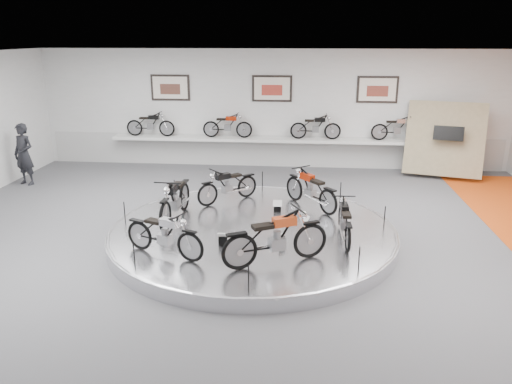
# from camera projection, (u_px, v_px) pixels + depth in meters

# --- Properties ---
(floor) EXTENTS (16.00, 16.00, 0.00)m
(floor) POSITION_uv_depth(u_px,v_px,m) (251.00, 245.00, 11.00)
(floor) COLOR #4E4E51
(floor) RESTS_ON ground
(ceiling) EXTENTS (16.00, 16.00, 0.00)m
(ceiling) POSITION_uv_depth(u_px,v_px,m) (251.00, 58.00, 9.80)
(ceiling) COLOR white
(ceiling) RESTS_ON wall_back
(wall_back) EXTENTS (16.00, 0.00, 16.00)m
(wall_back) POSITION_uv_depth(u_px,v_px,m) (272.00, 109.00, 17.05)
(wall_back) COLOR silver
(wall_back) RESTS_ON floor
(wall_front) EXTENTS (16.00, 0.00, 16.00)m
(wall_front) POSITION_uv_depth(u_px,v_px,m) (156.00, 373.00, 3.75)
(wall_front) COLOR silver
(wall_front) RESTS_ON floor
(dado_band) EXTENTS (15.68, 0.04, 1.10)m
(dado_band) POSITION_uv_depth(u_px,v_px,m) (271.00, 151.00, 17.46)
(dado_band) COLOR #BCBCBA
(dado_band) RESTS_ON floor
(display_platform) EXTENTS (6.40, 6.40, 0.30)m
(display_platform) POSITION_uv_depth(u_px,v_px,m) (253.00, 234.00, 11.24)
(display_platform) COLOR silver
(display_platform) RESTS_ON floor
(platform_rim) EXTENTS (6.40, 6.40, 0.10)m
(platform_rim) POSITION_uv_depth(u_px,v_px,m) (253.00, 229.00, 11.20)
(platform_rim) COLOR #B2B2BA
(platform_rim) RESTS_ON display_platform
(shelf) EXTENTS (11.00, 0.55, 0.10)m
(shelf) POSITION_uv_depth(u_px,v_px,m) (271.00, 140.00, 17.06)
(shelf) COLOR silver
(shelf) RESTS_ON wall_back
(poster_left) EXTENTS (1.35, 0.06, 0.88)m
(poster_left) POSITION_uv_depth(u_px,v_px,m) (170.00, 88.00, 17.11)
(poster_left) COLOR #EFE3D0
(poster_left) RESTS_ON wall_back
(poster_center) EXTENTS (1.35, 0.06, 0.88)m
(poster_center) POSITION_uv_depth(u_px,v_px,m) (272.00, 89.00, 16.80)
(poster_center) COLOR #EFE3D0
(poster_center) RESTS_ON wall_back
(poster_right) EXTENTS (1.35, 0.06, 0.88)m
(poster_right) POSITION_uv_depth(u_px,v_px,m) (377.00, 90.00, 16.49)
(poster_right) COLOR #EFE3D0
(poster_right) RESTS_ON wall_back
(display_panel) EXTENTS (2.56, 1.52, 2.30)m
(display_panel) POSITION_uv_depth(u_px,v_px,m) (445.00, 139.00, 15.92)
(display_panel) COLOR tan
(display_panel) RESTS_ON floor
(shelf_bike_a) EXTENTS (1.22, 0.43, 0.73)m
(shelf_bike_a) POSITION_uv_depth(u_px,v_px,m) (151.00, 126.00, 17.31)
(shelf_bike_a) COLOR black
(shelf_bike_a) RESTS_ON shelf
(shelf_bike_b) EXTENTS (1.22, 0.43, 0.73)m
(shelf_bike_b) POSITION_uv_depth(u_px,v_px,m) (227.00, 127.00, 17.07)
(shelf_bike_b) COLOR #931D06
(shelf_bike_b) RESTS_ON shelf
(shelf_bike_c) EXTENTS (1.22, 0.43, 0.73)m
(shelf_bike_c) POSITION_uv_depth(u_px,v_px,m) (315.00, 128.00, 16.80)
(shelf_bike_c) COLOR black
(shelf_bike_c) RESTS_ON shelf
(shelf_bike_d) EXTENTS (1.22, 0.43, 0.73)m
(shelf_bike_d) POSITION_uv_depth(u_px,v_px,m) (397.00, 130.00, 16.57)
(shelf_bike_d) COLOR silver
(shelf_bike_d) RESTS_ON shelf
(bike_a) EXTENTS (1.49, 1.66, 0.97)m
(bike_a) POSITION_uv_depth(u_px,v_px,m) (311.00, 189.00, 12.35)
(bike_a) COLOR #931D06
(bike_a) RESTS_ON display_platform
(bike_b) EXTENTS (1.50, 1.43, 0.90)m
(bike_b) POSITION_uv_depth(u_px,v_px,m) (228.00, 185.00, 12.79)
(bike_b) COLOR black
(bike_b) RESTS_ON display_platform
(bike_c) EXTENTS (0.75, 1.84, 1.06)m
(bike_c) POSITION_uv_depth(u_px,v_px,m) (175.00, 199.00, 11.45)
(bike_c) COLOR black
(bike_c) RESTS_ON display_platform
(bike_d) EXTENTS (1.64, 1.10, 0.91)m
(bike_d) POSITION_uv_depth(u_px,v_px,m) (164.00, 234.00, 9.64)
(bike_d) COLOR silver
(bike_d) RESTS_ON display_platform
(bike_e) EXTENTS (1.90, 1.38, 1.06)m
(bike_e) POSITION_uv_depth(u_px,v_px,m) (276.00, 237.00, 9.27)
(bike_e) COLOR #B83E16
(bike_e) RESTS_ON display_platform
(bike_f) EXTENTS (0.59, 1.50, 0.87)m
(bike_f) POSITION_uv_depth(u_px,v_px,m) (345.00, 221.00, 10.37)
(bike_f) COLOR black
(bike_f) RESTS_ON display_platform
(visitor) EXTENTS (0.79, 0.63, 1.89)m
(visitor) POSITION_uv_depth(u_px,v_px,m) (24.00, 154.00, 15.22)
(visitor) COLOR black
(visitor) RESTS_ON floor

